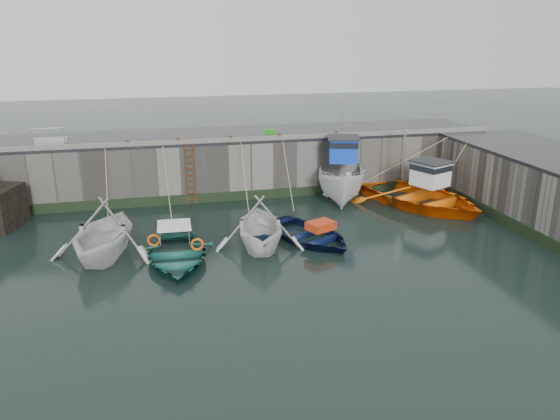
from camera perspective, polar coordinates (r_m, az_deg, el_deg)
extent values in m
plane|color=black|center=(20.04, -1.24, -7.27)|extent=(120.00, 120.00, 0.00)
cube|color=slate|center=(31.26, -6.04, 4.92)|extent=(30.00, 5.00, 3.00)
cube|color=black|center=(30.94, -6.13, 7.77)|extent=(30.00, 5.00, 0.16)
cube|color=slate|center=(28.62, -5.54, 7.31)|extent=(30.00, 0.30, 0.20)
cube|color=black|center=(29.15, -5.31, 1.42)|extent=(30.00, 0.08, 0.50)
cube|color=black|center=(26.90, 23.32, -1.47)|extent=(0.08, 15.00, 0.50)
cylinder|color=#3F1E0F|center=(28.55, -9.80, 3.69)|extent=(0.07, 0.07, 3.20)
cylinder|color=#3F1E0F|center=(28.58, -8.92, 3.75)|extent=(0.07, 0.07, 3.20)
cube|color=#3F1E0F|center=(28.90, -9.22, 1.12)|extent=(0.44, 0.06, 0.05)
cube|color=#3F1E0F|center=(28.81, -9.25, 1.75)|extent=(0.44, 0.06, 0.05)
cube|color=#3F1E0F|center=(28.72, -9.29, 2.38)|extent=(0.44, 0.06, 0.05)
cube|color=#3F1E0F|center=(28.63, -9.32, 3.01)|extent=(0.44, 0.06, 0.05)
cube|color=#3F1E0F|center=(28.55, -9.35, 3.65)|extent=(0.44, 0.06, 0.05)
cube|color=#3F1E0F|center=(28.47, -9.39, 4.29)|extent=(0.44, 0.06, 0.05)
cube|color=#3F1E0F|center=(28.40, -9.42, 4.94)|extent=(0.44, 0.06, 0.05)
cube|color=#3F1E0F|center=(28.32, -9.46, 5.59)|extent=(0.44, 0.06, 0.05)
cube|color=#3F1E0F|center=(28.26, -9.49, 6.24)|extent=(0.44, 0.06, 0.05)
imported|color=silver|center=(23.13, -17.78, -4.59)|extent=(5.53, 6.02, 2.67)
imported|color=#17534C|center=(21.97, -10.79, -5.23)|extent=(3.70, 5.07, 1.03)
imported|color=silver|center=(23.05, -2.12, -3.77)|extent=(4.62, 5.16, 2.45)
imported|color=#081438|center=(23.77, 2.97, -3.09)|extent=(5.07, 5.77, 0.99)
imported|color=white|center=(29.57, 6.42, 2.97)|extent=(4.26, 6.99, 2.53)
cube|color=blue|center=(28.55, 6.60, 6.28)|extent=(1.77, 1.84, 1.20)
cube|color=black|center=(28.49, 6.63, 6.96)|extent=(1.85, 1.92, 0.28)
cube|color=#262628|center=(28.43, 6.65, 7.54)|extent=(2.02, 2.09, 0.08)
cylinder|color=#A5A8AD|center=(30.16, 6.51, 8.65)|extent=(0.08, 0.08, 3.00)
imported|color=orange|center=(29.22, 14.31, 1.31)|extent=(7.82, 8.91, 1.53)
cube|color=white|center=(28.51, 15.45, 3.65)|extent=(1.89, 1.94, 1.20)
cube|color=black|center=(28.43, 15.51, 4.34)|extent=(1.96, 2.02, 0.28)
cube|color=#262628|center=(28.37, 15.56, 4.91)|extent=(2.15, 2.20, 0.08)
cylinder|color=#A5A8AD|center=(29.41, 12.84, 6.09)|extent=(0.08, 0.08, 3.00)
cube|color=#1E8C19|center=(30.59, -1.05, 8.17)|extent=(0.67, 0.51, 0.28)
cylinder|color=#A5A8AD|center=(29.33, -24.54, 6.82)|extent=(0.05, 0.05, 1.00)
cylinder|color=#A5A8AD|center=(29.07, -21.63, 7.10)|extent=(0.05, 0.05, 1.00)
cylinder|color=#A5A8AD|center=(29.11, -23.20, 7.85)|extent=(1.50, 0.05, 0.05)
cube|color=gray|center=(29.74, -22.85, 6.37)|extent=(1.60, 0.35, 0.18)
cube|color=gray|center=(30.05, -22.79, 6.84)|extent=(1.60, 0.35, 0.18)
cylinder|color=#3F1E0F|center=(28.50, -15.65, 6.76)|extent=(0.18, 0.18, 0.28)
cylinder|color=#3F1E0F|center=(28.49, -10.59, 7.12)|extent=(0.18, 0.18, 0.28)
cylinder|color=#3F1E0F|center=(28.73, -5.17, 7.45)|extent=(0.18, 0.18, 0.28)
cylinder|color=#3F1E0F|center=(29.20, -0.07, 7.69)|extent=(0.18, 0.18, 0.28)
cylinder|color=#3F1E0F|center=(30.08, 5.93, 7.90)|extent=(0.18, 0.18, 0.28)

